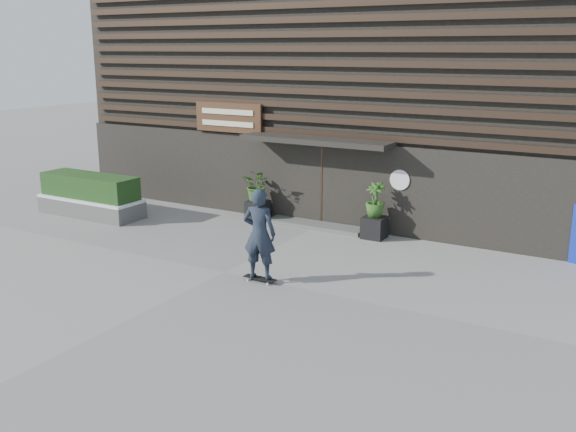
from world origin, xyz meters
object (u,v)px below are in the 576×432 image
Objects in this scene: planter_pot_right at (374,227)px; raised_bed at (91,207)px; planter_pot_left at (258,211)px; skateboarder at (259,234)px.

planter_pot_right is 0.17× the size of raised_bed.
planter_pot_right is at bearing 13.57° from raised_bed.
planter_pot_left is 5.44m from skateboarder.
planter_pot_left is 5.28m from raised_bed.
planter_pot_left is 0.28× the size of skateboarder.
planter_pot_left is 0.17× the size of raised_bed.
planter_pot_right is 8.90m from raised_bed.
planter_pot_right is 0.28× the size of skateboarder.
planter_pot_right is 4.65m from skateboarder.
skateboarder reaches higher than raised_bed.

